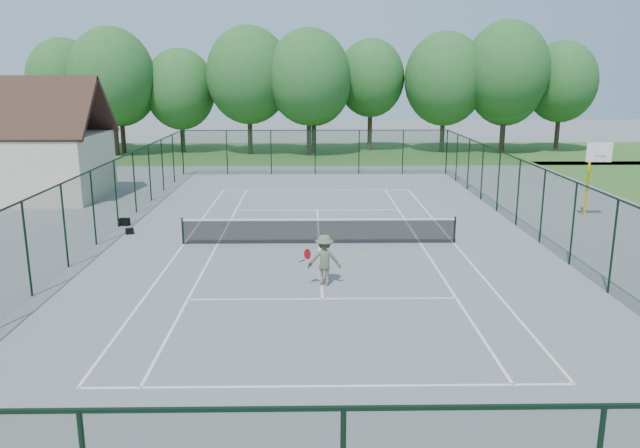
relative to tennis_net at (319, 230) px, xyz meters
The scene contains 11 objects.
ground 0.58m from the tennis_net, ahead, with size 140.00×140.00×0.00m, color gray.
grass_far 30.01m from the tennis_net, 90.00° to the left, with size 80.00×16.00×0.01m, color #3C6C27.
court_lines 0.57m from the tennis_net, ahead, with size 11.05×23.85×0.01m.
tennis_net is the anchor object (origin of this frame).
fence_enclosure 0.98m from the tennis_net, ahead, with size 18.05×36.05×3.02m.
utility_building 19.04m from the tennis_net, 147.99° to the left, with size 8.60×6.27×6.63m.
tree_line_far 30.48m from the tennis_net, 90.00° to the left, with size 39.40×6.40×9.70m.
basketball_goal 13.83m from the tennis_net, 18.75° to the left, with size 1.20×1.43×3.65m.
sports_bag_a 9.38m from the tennis_net, 159.64° to the left, with size 0.42×0.25×0.34m, color black.
sports_bag_b 8.31m from the tennis_net, 168.32° to the left, with size 0.33×0.20×0.26m, color black.
tennis_player 5.06m from the tennis_net, 88.98° to the right, with size 2.18×0.94×1.68m.
Camera 1 is at (-0.38, -24.40, 6.71)m, focal length 35.00 mm.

